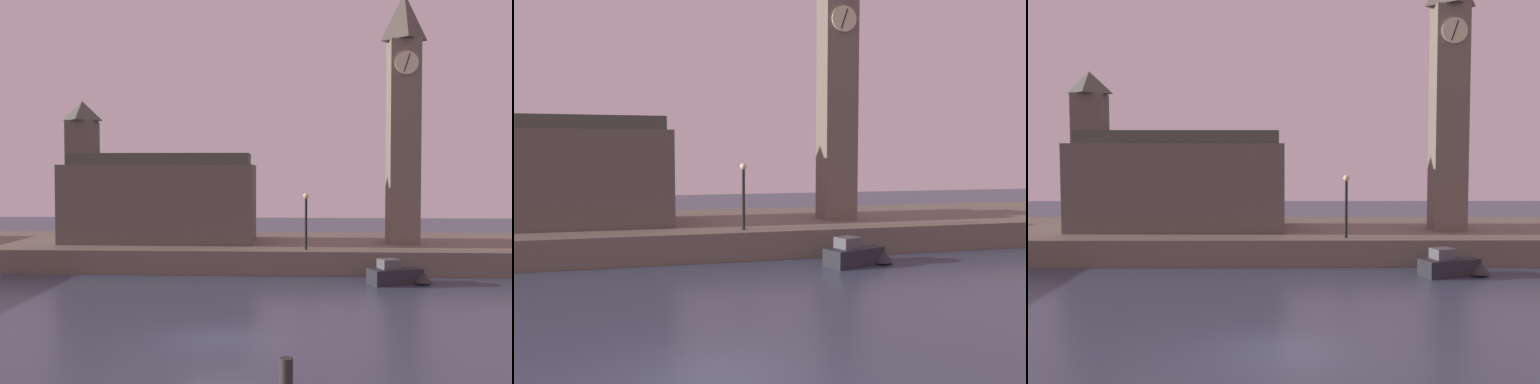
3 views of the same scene
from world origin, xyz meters
TOP-DOWN VIEW (x-y plane):
  - ground_plane at (0.00, 0.00)m, footprint 120.00×120.00m
  - far_embankment at (0.00, 20.00)m, footprint 70.00×12.00m
  - clock_tower at (10.40, 18.76)m, footprint 2.20×2.25m
  - parliament_hall at (-6.65, 19.37)m, footprint 13.13×5.54m
  - streetlamp at (3.75, 15.08)m, footprint 0.36×0.36m
  - boat_barge_dark at (8.95, 11.83)m, footprint 3.84×2.22m

SIDE VIEW (x-z plane):
  - ground_plane at x=0.00m, z-range 0.00..0.00m
  - boat_barge_dark at x=8.95m, z-range -0.19..1.23m
  - far_embankment at x=0.00m, z-range 0.00..1.50m
  - streetlamp at x=3.75m, z-range 1.96..5.50m
  - parliament_hall at x=-6.65m, z-range -0.33..9.46m
  - clock_tower at x=10.40m, z-range 1.77..18.61m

